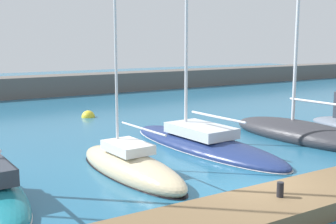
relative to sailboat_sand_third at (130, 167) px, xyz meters
name	(u,v)px	position (x,y,z in m)	size (l,w,h in m)	color
ground_plane	(251,195)	(2.35, -4.13, -0.27)	(120.00, 120.00, 0.00)	#236084
dock_pier	(291,203)	(2.35, -5.80, 0.00)	(31.69, 2.33, 0.54)	brown
breakwater_seawall	(24,87)	(2.35, 25.26, 0.64)	(108.00, 2.87, 1.82)	#5B5651
sailboat_sand_third	(130,167)	(0.00, 0.00, 0.00)	(2.27, 6.86, 10.79)	beige
sailboat_navy_fourth	(203,141)	(4.82, 1.92, 0.03)	(3.44, 10.50, 20.25)	navy
sailboat_charcoal_fifth	(299,131)	(10.10, 0.74, 0.14)	(3.22, 8.45, 17.54)	#2D2D33
mooring_buoy_yellow	(88,117)	(3.30, 12.54, -0.27)	(0.88, 0.88, 0.88)	yellow
dock_bollard	(280,190)	(1.89, -5.80, 0.49)	(0.20, 0.20, 0.44)	black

